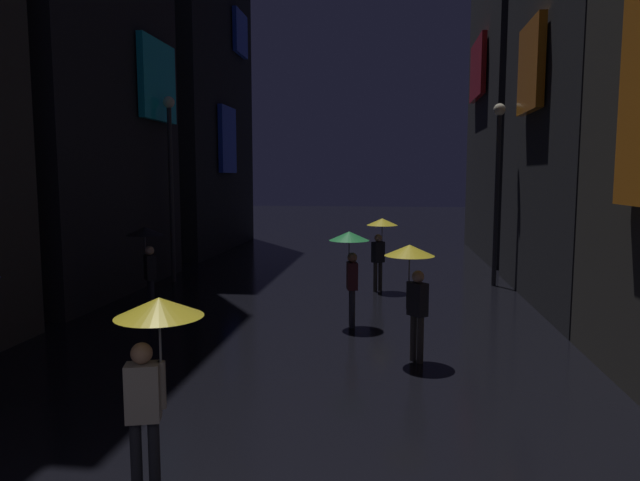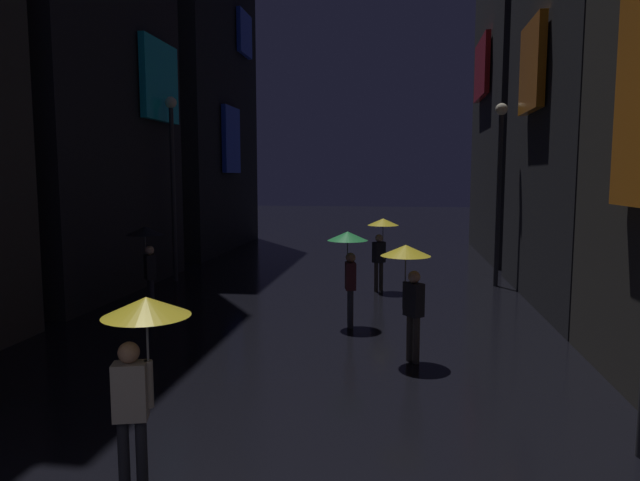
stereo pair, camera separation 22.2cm
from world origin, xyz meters
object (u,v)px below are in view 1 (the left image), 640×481
object	(u,v)px
pedestrian_midstreet_left_yellow	(154,341)
streetlamp_right_far	(497,173)
pedestrian_foreground_right_black	(147,246)
pedestrian_midstreet_centre_yellow	(412,270)
pedestrian_foreground_left_yellow	(381,234)
streetlamp_left_far	(171,168)
pedestrian_near_crossing_green	(350,252)

from	to	relation	value
pedestrian_midstreet_left_yellow	streetlamp_right_far	distance (m)	13.65
streetlamp_right_far	pedestrian_foreground_right_black	bearing A→B (deg)	-152.38
pedestrian_foreground_right_black	pedestrian_midstreet_centre_yellow	distance (m)	6.86
pedestrian_foreground_left_yellow	pedestrian_midstreet_centre_yellow	xyz separation A→B (m)	(0.69, -6.33, 0.00)
streetlamp_right_far	pedestrian_foreground_left_yellow	bearing A→B (deg)	-160.78
pedestrian_midstreet_centre_yellow	streetlamp_right_far	distance (m)	8.21
pedestrian_foreground_right_black	streetlamp_right_far	bearing A→B (deg)	27.62
pedestrian_foreground_right_black	pedestrian_midstreet_left_yellow	bearing A→B (deg)	-65.44
pedestrian_foreground_right_black	pedestrian_midstreet_centre_yellow	size ratio (longest dim) A/B	1.00
pedestrian_foreground_left_yellow	pedestrian_midstreet_centre_yellow	size ratio (longest dim) A/B	1.00
streetlamp_left_far	pedestrian_foreground_right_black	bearing A→B (deg)	-76.53
pedestrian_foreground_left_yellow	pedestrian_midstreet_centre_yellow	distance (m)	6.37
pedestrian_midstreet_left_yellow	streetlamp_right_far	world-z (taller)	streetlamp_right_far
pedestrian_midstreet_centre_yellow	streetlamp_right_far	xyz separation A→B (m)	(2.75, 7.53, 1.76)
pedestrian_midstreet_left_yellow	pedestrian_foreground_left_yellow	bearing A→B (deg)	79.47
pedestrian_foreground_right_black	pedestrian_midstreet_left_yellow	world-z (taller)	same
streetlamp_right_far	streetlamp_left_far	bearing A→B (deg)	-176.67
streetlamp_left_far	streetlamp_right_far	xyz separation A→B (m)	(10.00, 0.58, -0.16)
pedestrian_midstreet_left_yellow	streetlamp_right_far	xyz separation A→B (m)	(5.51, 12.36, 1.76)
pedestrian_foreground_right_black	streetlamp_left_far	size ratio (longest dim) A/B	0.37
pedestrian_midstreet_centre_yellow	pedestrian_midstreet_left_yellow	bearing A→B (deg)	-119.76
pedestrian_near_crossing_green	streetlamp_right_far	world-z (taller)	streetlamp_right_far
pedestrian_foreground_left_yellow	streetlamp_left_far	distance (m)	6.87
pedestrian_foreground_left_yellow	pedestrian_midstreet_centre_yellow	world-z (taller)	same
pedestrian_midstreet_left_yellow	streetlamp_left_far	xyz separation A→B (m)	(-4.49, 11.78, 1.93)
pedestrian_foreground_right_black	streetlamp_right_far	size ratio (longest dim) A/B	0.39
pedestrian_foreground_left_yellow	streetlamp_left_far	xyz separation A→B (m)	(-6.56, 0.62, 1.93)
pedestrian_foreground_left_yellow	pedestrian_near_crossing_green	size ratio (longest dim) A/B	1.00
pedestrian_foreground_right_black	pedestrian_foreground_left_yellow	world-z (taller)	same
pedestrian_foreground_right_black	streetlamp_left_far	world-z (taller)	streetlamp_left_far
pedestrian_midstreet_left_yellow	streetlamp_right_far	bearing A→B (deg)	65.96
streetlamp_left_far	streetlamp_right_far	world-z (taller)	streetlamp_left_far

